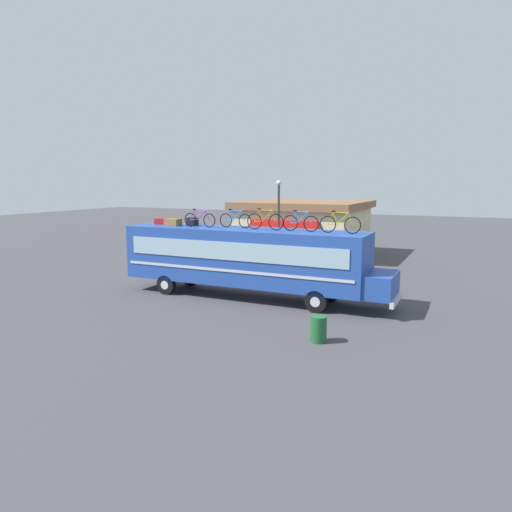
{
  "coord_description": "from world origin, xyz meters",
  "views": [
    {
      "loc": [
        10.01,
        -19.65,
        5.46
      ],
      "look_at": [
        0.68,
        0.0,
        2.02
      ],
      "focal_mm": 33.36,
      "sensor_mm": 36.0,
      "label": 1
    }
  ],
  "objects_px": {
    "bus": "(247,257)",
    "trash_bin": "(318,329)",
    "luggage_bag_1": "(162,221)",
    "rooftop_bicycle_2": "(235,220)",
    "rooftop_bicycle_1": "(200,219)",
    "rooftop_bicycle_5": "(340,224)",
    "rooftop_bicycle_4": "(301,223)",
    "street_lamp": "(279,219)",
    "rooftop_bicycle_3": "(265,221)",
    "luggage_bag_3": "(192,222)",
    "luggage_bag_2": "(173,222)"
  },
  "relations": [
    {
      "from": "rooftop_bicycle_5",
      "to": "trash_bin",
      "type": "bearing_deg",
      "value": -82.38
    },
    {
      "from": "luggage_bag_3",
      "to": "rooftop_bicycle_4",
      "type": "distance_m",
      "value": 5.84
    },
    {
      "from": "rooftop_bicycle_2",
      "to": "trash_bin",
      "type": "height_order",
      "value": "rooftop_bicycle_2"
    },
    {
      "from": "rooftop_bicycle_5",
      "to": "bus",
      "type": "bearing_deg",
      "value": -179.68
    },
    {
      "from": "street_lamp",
      "to": "rooftop_bicycle_5",
      "type": "bearing_deg",
      "value": -50.45
    },
    {
      "from": "rooftop_bicycle_3",
      "to": "trash_bin",
      "type": "relative_size",
      "value": 2.0
    },
    {
      "from": "rooftop_bicycle_1",
      "to": "street_lamp",
      "type": "bearing_deg",
      "value": 80.4
    },
    {
      "from": "rooftop_bicycle_3",
      "to": "rooftop_bicycle_5",
      "type": "xyz_separation_m",
      "value": [
        3.45,
        0.07,
        -0.01
      ]
    },
    {
      "from": "luggage_bag_2",
      "to": "street_lamp",
      "type": "distance_m",
      "value": 7.56
    },
    {
      "from": "luggage_bag_1",
      "to": "rooftop_bicycle_2",
      "type": "distance_m",
      "value": 4.21
    },
    {
      "from": "rooftop_bicycle_1",
      "to": "rooftop_bicycle_3",
      "type": "height_order",
      "value": "rooftop_bicycle_3"
    },
    {
      "from": "luggage_bag_1",
      "to": "rooftop_bicycle_1",
      "type": "height_order",
      "value": "rooftop_bicycle_1"
    },
    {
      "from": "luggage_bag_3",
      "to": "rooftop_bicycle_3",
      "type": "xyz_separation_m",
      "value": [
        4.16,
        -0.41,
        0.21
      ]
    },
    {
      "from": "luggage_bag_2",
      "to": "luggage_bag_3",
      "type": "distance_m",
      "value": 0.97
    },
    {
      "from": "street_lamp",
      "to": "rooftop_bicycle_2",
      "type": "bearing_deg",
      "value": -85.35
    },
    {
      "from": "bus",
      "to": "luggage_bag_2",
      "type": "distance_m",
      "value": 4.34
    },
    {
      "from": "rooftop_bicycle_4",
      "to": "street_lamp",
      "type": "height_order",
      "value": "street_lamp"
    },
    {
      "from": "bus",
      "to": "rooftop_bicycle_1",
      "type": "height_order",
      "value": "rooftop_bicycle_1"
    },
    {
      "from": "bus",
      "to": "luggage_bag_3",
      "type": "xyz_separation_m",
      "value": [
        -3.22,
        0.36,
        1.52
      ]
    },
    {
      "from": "luggage_bag_1",
      "to": "rooftop_bicycle_5",
      "type": "bearing_deg",
      "value": -1.17
    },
    {
      "from": "rooftop_bicycle_1",
      "to": "street_lamp",
      "type": "xyz_separation_m",
      "value": [
        1.19,
        7.04,
        -0.46
      ]
    },
    {
      "from": "luggage_bag_2",
      "to": "street_lamp",
      "type": "relative_size",
      "value": 0.13
    },
    {
      "from": "rooftop_bicycle_4",
      "to": "trash_bin",
      "type": "xyz_separation_m",
      "value": [
        2.4,
        -4.65,
        -3.2
      ]
    },
    {
      "from": "rooftop_bicycle_4",
      "to": "rooftop_bicycle_5",
      "type": "height_order",
      "value": "rooftop_bicycle_5"
    },
    {
      "from": "luggage_bag_1",
      "to": "rooftop_bicycle_2",
      "type": "relative_size",
      "value": 0.42
    },
    {
      "from": "rooftop_bicycle_5",
      "to": "trash_bin",
      "type": "height_order",
      "value": "rooftop_bicycle_5"
    },
    {
      "from": "luggage_bag_3",
      "to": "rooftop_bicycle_2",
      "type": "bearing_deg",
      "value": -1.58
    },
    {
      "from": "luggage_bag_1",
      "to": "luggage_bag_2",
      "type": "xyz_separation_m",
      "value": [
        0.91,
        -0.32,
        0.02
      ]
    },
    {
      "from": "luggage_bag_2",
      "to": "rooftop_bicycle_2",
      "type": "bearing_deg",
      "value": 6.9
    },
    {
      "from": "bus",
      "to": "rooftop_bicycle_1",
      "type": "distance_m",
      "value": 3.02
    },
    {
      "from": "rooftop_bicycle_2",
      "to": "rooftop_bicycle_5",
      "type": "height_order",
      "value": "rooftop_bicycle_5"
    },
    {
      "from": "rooftop_bicycle_2",
      "to": "rooftop_bicycle_3",
      "type": "bearing_deg",
      "value": -11.27
    },
    {
      "from": "bus",
      "to": "trash_bin",
      "type": "xyz_separation_m",
      "value": [
        5.01,
        -4.6,
        -1.49
      ]
    },
    {
      "from": "rooftop_bicycle_2",
      "to": "trash_bin",
      "type": "relative_size",
      "value": 1.87
    },
    {
      "from": "rooftop_bicycle_5",
      "to": "luggage_bag_3",
      "type": "bearing_deg",
      "value": 177.47
    },
    {
      "from": "luggage_bag_3",
      "to": "trash_bin",
      "type": "height_order",
      "value": "luggage_bag_3"
    },
    {
      "from": "luggage_bag_1",
      "to": "street_lamp",
      "type": "relative_size",
      "value": 0.13
    },
    {
      "from": "luggage_bag_1",
      "to": "rooftop_bicycle_1",
      "type": "bearing_deg",
      "value": -7.59
    },
    {
      "from": "rooftop_bicycle_5",
      "to": "rooftop_bicycle_2",
      "type": "bearing_deg",
      "value": 177.02
    },
    {
      "from": "luggage_bag_1",
      "to": "luggage_bag_2",
      "type": "relative_size",
      "value": 0.96
    },
    {
      "from": "luggage_bag_2",
      "to": "trash_bin",
      "type": "relative_size",
      "value": 0.82
    },
    {
      "from": "luggage_bag_1",
      "to": "rooftop_bicycle_4",
      "type": "distance_m",
      "value": 7.59
    },
    {
      "from": "rooftop_bicycle_2",
      "to": "street_lamp",
      "type": "relative_size",
      "value": 0.31
    },
    {
      "from": "bus",
      "to": "rooftop_bicycle_4",
      "type": "distance_m",
      "value": 3.12
    },
    {
      "from": "luggage_bag_3",
      "to": "luggage_bag_2",
      "type": "bearing_deg",
      "value": -151.06
    },
    {
      "from": "bus",
      "to": "rooftop_bicycle_5",
      "type": "xyz_separation_m",
      "value": [
        4.39,
        0.02,
        1.72
      ]
    },
    {
      "from": "rooftop_bicycle_3",
      "to": "rooftop_bicycle_4",
      "type": "xyz_separation_m",
      "value": [
        1.67,
        0.1,
        -0.02
      ]
    },
    {
      "from": "bus",
      "to": "rooftop_bicycle_4",
      "type": "bearing_deg",
      "value": 1.22
    },
    {
      "from": "rooftop_bicycle_4",
      "to": "luggage_bag_1",
      "type": "bearing_deg",
      "value": 178.79
    },
    {
      "from": "rooftop_bicycle_3",
      "to": "street_lamp",
      "type": "relative_size",
      "value": 0.33
    }
  ]
}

